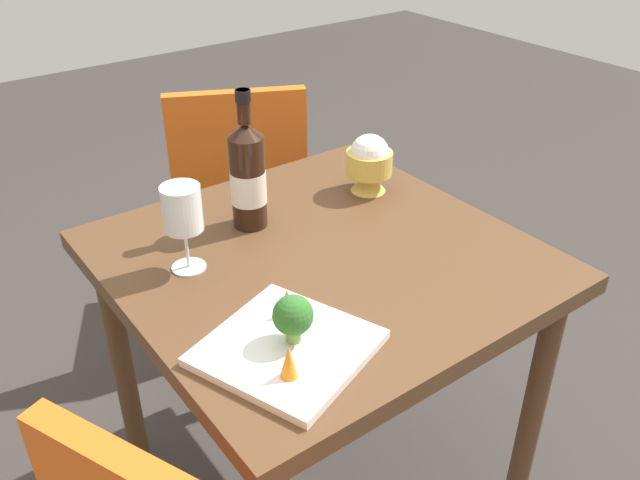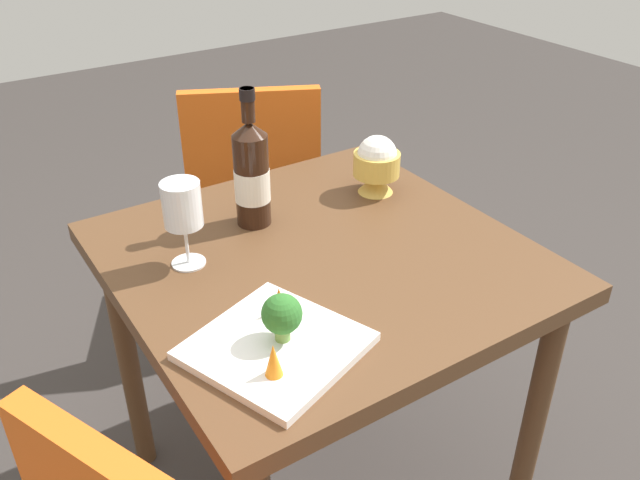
% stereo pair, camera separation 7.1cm
% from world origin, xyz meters
% --- Properties ---
extents(dining_table, '(0.80, 0.80, 0.72)m').
position_xyz_m(dining_table, '(0.00, 0.00, 0.63)').
color(dining_table, brown).
rests_on(dining_table, ground_plane).
extents(chair_near_window, '(0.53, 0.53, 0.85)m').
position_xyz_m(chair_near_window, '(0.73, -0.22, 0.53)').
color(chair_near_window, orange).
rests_on(chair_near_window, ground_plane).
extents(wine_bottle, '(0.08, 0.08, 0.30)m').
position_xyz_m(wine_bottle, '(0.18, 0.05, 0.84)').
color(wine_bottle, black).
rests_on(wine_bottle, dining_table).
extents(wine_glass, '(0.08, 0.08, 0.18)m').
position_xyz_m(wine_glass, '(0.11, 0.24, 0.85)').
color(wine_glass, white).
rests_on(wine_glass, dining_table).
extents(rice_bowl, '(0.11, 0.11, 0.14)m').
position_xyz_m(rice_bowl, '(0.16, -0.26, 0.80)').
color(rice_bowl, gold).
rests_on(rice_bowl, dining_table).
extents(serving_plate, '(0.32, 0.32, 0.02)m').
position_xyz_m(serving_plate, '(-0.22, 0.23, 0.73)').
color(serving_plate, white).
rests_on(serving_plate, dining_table).
extents(broccoli_floret, '(0.07, 0.07, 0.09)m').
position_xyz_m(broccoli_floret, '(-0.21, 0.21, 0.79)').
color(broccoli_floret, '#729E4C').
rests_on(broccoli_floret, serving_plate).
extents(carrot_garnish_left, '(0.03, 0.03, 0.06)m').
position_xyz_m(carrot_garnish_left, '(-0.28, 0.27, 0.77)').
color(carrot_garnish_left, orange).
rests_on(carrot_garnish_left, serving_plate).
extents(carrot_garnish_right, '(0.03, 0.03, 0.05)m').
position_xyz_m(carrot_garnish_right, '(-0.15, 0.18, 0.77)').
color(carrot_garnish_right, orange).
rests_on(carrot_garnish_right, serving_plate).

